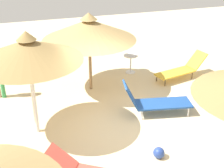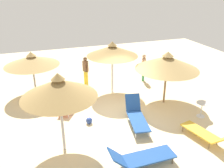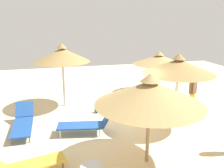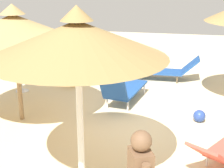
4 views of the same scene
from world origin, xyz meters
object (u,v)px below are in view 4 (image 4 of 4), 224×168
object	(u,v)px
lounge_chair_front	(123,89)
lounge_chair_near_left	(164,70)
side_table_round	(21,75)
lounge_chair_edge	(73,66)
parasol_umbrella_center	(77,39)
beach_ball	(199,116)
parasol_umbrella_near_right	(14,29)

from	to	relation	value
lounge_chair_front	lounge_chair_near_left	world-z (taller)	lounge_chair_front
lounge_chair_near_left	side_table_round	size ratio (longest dim) A/B	3.24
lounge_chair_front	lounge_chair_edge	world-z (taller)	lounge_chair_front
parasol_umbrella_center	beach_ball	xyz separation A→B (m)	(2.66, -1.96, -2.17)
parasol_umbrella_center	lounge_chair_edge	bearing A→B (deg)	19.54
lounge_chair_near_left	side_table_round	distance (m)	4.31
parasol_umbrella_center	lounge_chair_near_left	bearing A→B (deg)	-9.73
lounge_chair_front	side_table_round	bearing A→B (deg)	82.43
lounge_chair_front	side_table_round	world-z (taller)	lounge_chair_front
parasol_umbrella_near_right	lounge_chair_near_left	xyz separation A→B (m)	(3.66, -3.00, -1.74)
lounge_chair_front	lounge_chair_edge	distance (m)	2.81
lounge_chair_front	beach_ball	xyz separation A→B (m)	(-0.67, -1.88, -0.28)
lounge_chair_edge	lounge_chair_near_left	world-z (taller)	lounge_chair_edge
lounge_chair_front	beach_ball	bearing A→B (deg)	-109.63
lounge_chair_front	side_table_round	size ratio (longest dim) A/B	2.99
parasol_umbrella_near_right	lounge_chair_edge	xyz separation A→B (m)	(3.36, -0.15, -1.71)
side_table_round	beach_ball	size ratio (longest dim) A/B	2.48
beach_ball	lounge_chair_front	bearing A→B (deg)	70.37
parasol_umbrella_near_right	lounge_chair_front	xyz separation A→B (m)	(1.35, -2.12, -1.65)
lounge_chair_edge	lounge_chair_near_left	size ratio (longest dim) A/B	0.93
lounge_chair_near_left	parasol_umbrella_near_right	bearing A→B (deg)	140.65
side_table_round	parasol_umbrella_near_right	bearing A→B (deg)	-153.77
lounge_chair_front	side_table_round	xyz separation A→B (m)	(0.40, 2.98, 0.04)
lounge_chair_edge	beach_ball	xyz separation A→B (m)	(-2.67, -3.85, -0.23)
beach_ball	lounge_chair_near_left	bearing A→B (deg)	18.48
parasol_umbrella_center	side_table_round	xyz separation A→B (m)	(3.72, 2.90, -1.84)
lounge_chair_edge	side_table_round	world-z (taller)	lounge_chair_edge
lounge_chair_near_left	side_table_round	bearing A→B (deg)	116.32
lounge_chair_front	lounge_chair_edge	size ratio (longest dim) A/B	0.99
parasol_umbrella_near_right	beach_ball	bearing A→B (deg)	-80.29
parasol_umbrella_near_right	parasol_umbrella_center	distance (m)	2.85
parasol_umbrella_near_right	lounge_chair_front	bearing A→B (deg)	-57.46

